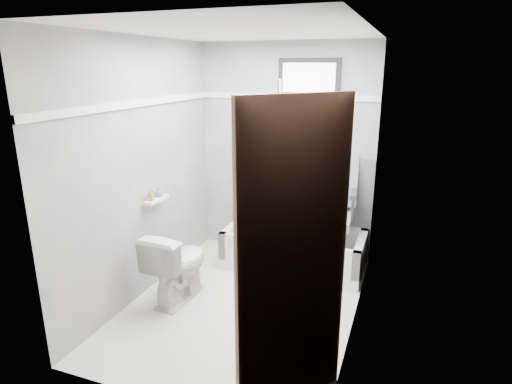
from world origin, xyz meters
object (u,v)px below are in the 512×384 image
at_px(bathtub, 294,249).
at_px(soap_bottle_a, 150,195).
at_px(office_chair, 324,210).
at_px(toilet, 178,265).
at_px(soap_bottle_b, 159,192).
at_px(door, 324,293).

height_order(bathtub, soap_bottle_a, soap_bottle_a).
bearing_deg(bathtub, office_chair, 3.97).
bearing_deg(bathtub, toilet, -129.69).
bearing_deg(soap_bottle_b, toilet, -37.58).
xyz_separation_m(door, soap_bottle_b, (-1.92, 1.43, -0.04)).
xyz_separation_m(office_chair, soap_bottle_a, (-1.48, -0.94, 0.28)).
distance_m(bathtub, soap_bottle_b, 1.59).
distance_m(toilet, soap_bottle_a, 0.70).
bearing_deg(toilet, soap_bottle_b, -34.23).
xyz_separation_m(bathtub, door, (0.75, -2.21, 0.79)).
bearing_deg(toilet, soap_bottle_a, -15.02).
xyz_separation_m(door, soap_bottle_a, (-1.92, 1.29, -0.03)).
xyz_separation_m(bathtub, soap_bottle_a, (-1.17, -0.92, 0.76)).
height_order(office_chair, toilet, office_chair).
height_order(office_chair, soap_bottle_b, office_chair).
bearing_deg(soap_bottle_a, soap_bottle_b, 90.00).
bearing_deg(soap_bottle_b, office_chair, 28.39).
bearing_deg(soap_bottle_a, door, -33.93).
height_order(office_chair, door, door).
relative_size(office_chair, toilet, 1.61).
relative_size(toilet, soap_bottle_a, 6.33).
xyz_separation_m(toilet, soap_bottle_b, (-0.32, 0.25, 0.61)).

